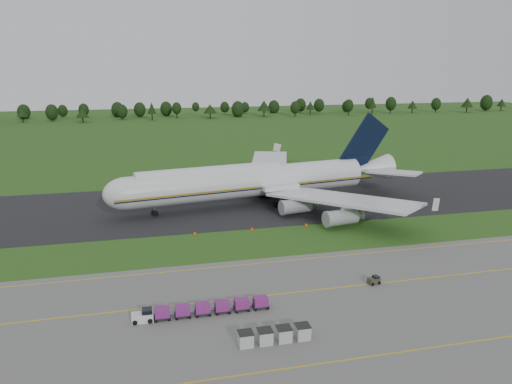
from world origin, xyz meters
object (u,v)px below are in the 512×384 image
object	(u,v)px
baggage_train	(200,309)
utility_cart	(374,281)
uld_row	(274,335)
aircraft	(255,180)
edge_markers	(279,227)

from	to	relation	value
baggage_train	utility_cart	xyz separation A→B (m)	(27.27, 3.52, -0.40)
baggage_train	uld_row	xyz separation A→B (m)	(7.96, -8.83, 0.02)
aircraft	baggage_train	world-z (taller)	aircraft
aircraft	baggage_train	xyz separation A→B (m)	(-19.85, -51.35, -5.04)
uld_row	baggage_train	bearing A→B (deg)	132.03
baggage_train	uld_row	bearing A→B (deg)	-47.97
utility_cart	uld_row	world-z (taller)	uld_row
aircraft	utility_cart	world-z (taller)	aircraft
baggage_train	edge_markers	bearing A→B (deg)	57.79
aircraft	baggage_train	bearing A→B (deg)	-111.13
aircraft	utility_cart	distance (m)	48.71
aircraft	edge_markers	size ratio (longest dim) A/B	2.12
utility_cart	edge_markers	distance (m)	29.78
uld_row	utility_cart	bearing A→B (deg)	32.60
utility_cart	uld_row	size ratio (longest dim) A/B	0.22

